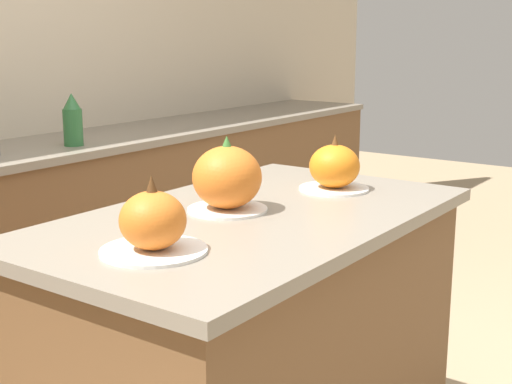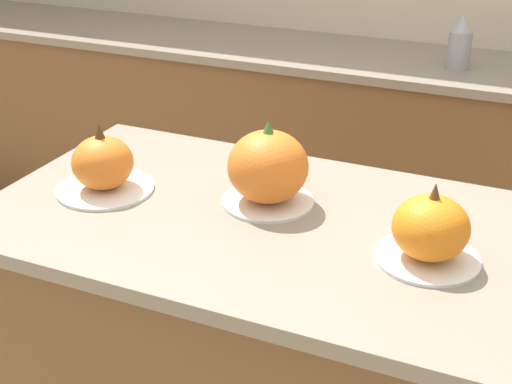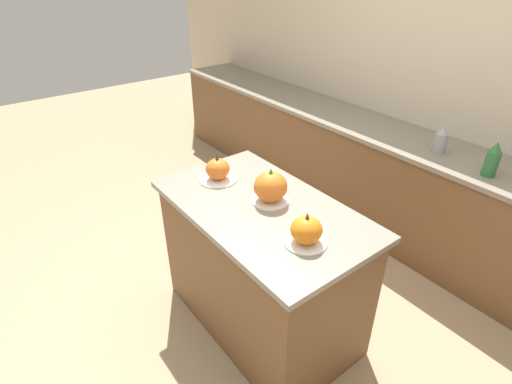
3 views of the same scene
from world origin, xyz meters
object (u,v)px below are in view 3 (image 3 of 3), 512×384
object	(u,v)px
bottle_tall	(492,160)
bottle_short	(441,140)
pumpkin_cake_left	(218,170)
pumpkin_cake_center	(271,187)
pumpkin_cake_right	(306,231)

from	to	relation	value
bottle_tall	bottle_short	size ratio (longest dim) A/B	1.13
pumpkin_cake_left	bottle_tall	bearing A→B (deg)	55.40
pumpkin_cake_center	bottle_tall	xyz separation A→B (m)	(0.59, 1.33, 0.01)
pumpkin_cake_right	bottle_short	distance (m)	1.51
pumpkin_cake_center	pumpkin_cake_right	bearing A→B (deg)	-14.86
pumpkin_cake_center	pumpkin_cake_right	size ratio (longest dim) A/B	1.02
bottle_tall	bottle_short	distance (m)	0.39
pumpkin_cake_left	pumpkin_cake_center	bearing A→B (deg)	14.17
pumpkin_cake_center	bottle_tall	distance (m)	1.45
pumpkin_cake_left	pumpkin_cake_right	xyz separation A→B (m)	(0.79, -0.01, 0.00)
pumpkin_cake_center	bottle_short	size ratio (longest dim) A/B	1.06
pumpkin_cake_center	bottle_tall	bearing A→B (deg)	65.96
bottle_tall	pumpkin_cake_right	bearing A→B (deg)	-97.66
pumpkin_cake_left	bottle_tall	world-z (taller)	bottle_tall
pumpkin_cake_left	bottle_short	xyz separation A→B (m)	(0.60, 1.49, 0.02)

